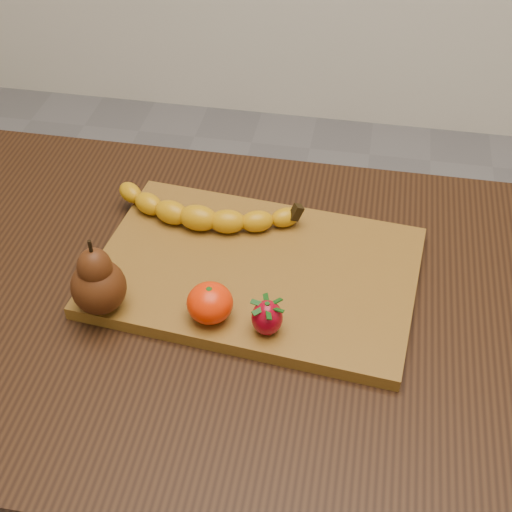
% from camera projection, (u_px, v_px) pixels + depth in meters
% --- Properties ---
extents(table, '(1.00, 0.70, 0.76)m').
position_uv_depth(table, '(205.00, 341.00, 1.06)').
color(table, black).
rests_on(table, ground).
extents(cutting_board, '(0.48, 0.34, 0.02)m').
position_uv_depth(cutting_board, '(256.00, 271.00, 1.02)').
color(cutting_board, brown).
rests_on(cutting_board, table).
extents(banana, '(0.25, 0.08, 0.04)m').
position_uv_depth(banana, '(198.00, 218.00, 1.06)').
color(banana, '#C68E09').
rests_on(banana, cutting_board).
extents(pear, '(0.09, 0.09, 0.11)m').
position_uv_depth(pear, '(96.00, 275.00, 0.92)').
color(pear, '#48210B').
rests_on(pear, cutting_board).
extents(mandarin, '(0.08, 0.08, 0.05)m').
position_uv_depth(mandarin, '(210.00, 303.00, 0.92)').
color(mandarin, '#F22B02').
rests_on(mandarin, cutting_board).
extents(strawberry, '(0.05, 0.05, 0.05)m').
position_uv_depth(strawberry, '(267.00, 317.00, 0.91)').
color(strawberry, '#980416').
rests_on(strawberry, cutting_board).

